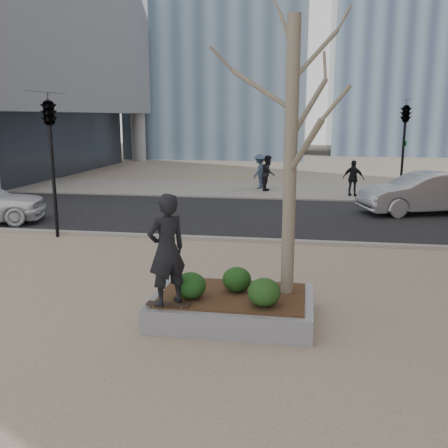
# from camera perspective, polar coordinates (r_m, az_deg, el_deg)

# --- Properties ---
(ground) EXTENTS (120.00, 120.00, 0.00)m
(ground) POSITION_cam_1_polar(r_m,az_deg,el_deg) (9.86, -4.86, -10.33)
(ground) COLOR gray
(ground) RESTS_ON ground
(street) EXTENTS (60.00, 8.00, 0.02)m
(street) POSITION_cam_1_polar(r_m,az_deg,el_deg) (19.33, 2.44, 0.97)
(street) COLOR black
(street) RESTS_ON ground
(far_sidewalk) EXTENTS (60.00, 6.00, 0.02)m
(far_sidewalk) POSITION_cam_1_polar(r_m,az_deg,el_deg) (26.19, 4.34, 3.92)
(far_sidewalk) COLOR gray
(far_sidewalk) RESTS_ON ground
(planter) EXTENTS (3.00, 2.00, 0.45)m
(planter) POSITION_cam_1_polar(r_m,az_deg,el_deg) (9.59, 0.99, -9.50)
(planter) COLOR gray
(planter) RESTS_ON ground
(planter_mulch) EXTENTS (2.70, 1.70, 0.04)m
(planter_mulch) POSITION_cam_1_polar(r_m,az_deg,el_deg) (9.50, 1.00, -8.13)
(planter_mulch) COLOR #382314
(planter_mulch) RESTS_ON planter
(sycamore_tree) EXTENTS (2.80, 2.80, 6.60)m
(sycamore_tree) POSITION_cam_1_polar(r_m,az_deg,el_deg) (9.12, 7.73, 12.21)
(sycamore_tree) COLOR gray
(sycamore_tree) RESTS_ON planter_mulch
(shrub_left) EXTENTS (0.57, 0.57, 0.49)m
(shrub_left) POSITION_cam_1_polar(r_m,az_deg,el_deg) (9.24, -3.85, -7.02)
(shrub_left) COLOR #123815
(shrub_left) RESTS_ON planter_mulch
(shrub_middle) EXTENTS (0.55, 0.55, 0.47)m
(shrub_middle) POSITION_cam_1_polar(r_m,az_deg,el_deg) (9.58, 1.48, -6.34)
(shrub_middle) COLOR #193811
(shrub_middle) RESTS_ON planter_mulch
(shrub_right) EXTENTS (0.59, 0.59, 0.50)m
(shrub_right) POSITION_cam_1_polar(r_m,az_deg,el_deg) (8.89, 4.60, -7.78)
(shrub_right) COLOR #123B16
(shrub_right) RESTS_ON planter_mulch
(skateboard) EXTENTS (0.78, 0.21, 0.08)m
(skateboard) POSITION_cam_1_polar(r_m,az_deg,el_deg) (9.01, -6.41, -9.24)
(skateboard) COLOR black
(skateboard) RESTS_ON planter
(skateboarder) EXTENTS (0.84, 0.84, 1.98)m
(skateboarder) POSITION_cam_1_polar(r_m,az_deg,el_deg) (8.69, -6.57, -2.94)
(skateboarder) COLOR black
(skateboarder) RESTS_ON skateboard
(car_silver) EXTENTS (5.16, 3.14, 1.61)m
(car_silver) POSITION_cam_1_polar(r_m,az_deg,el_deg) (21.10, 21.78, 3.30)
(car_silver) COLOR #A5A8AD
(car_silver) RESTS_ON street
(pedestrian_a) EXTENTS (0.72, 0.91, 1.81)m
(pedestrian_a) POSITION_cam_1_polar(r_m,az_deg,el_deg) (25.77, 5.06, 5.83)
(pedestrian_a) COLOR black
(pedestrian_a) RESTS_ON far_sidewalk
(pedestrian_b) EXTENTS (1.01, 1.32, 1.81)m
(pedestrian_b) POSITION_cam_1_polar(r_m,az_deg,el_deg) (26.51, 4.08, 6.03)
(pedestrian_b) COLOR #3B506B
(pedestrian_b) RESTS_ON far_sidewalk
(pedestrian_c) EXTENTS (1.09, 0.73, 1.71)m
(pedestrian_c) POSITION_cam_1_polar(r_m,az_deg,el_deg) (24.61, 14.56, 5.07)
(pedestrian_c) COLOR black
(pedestrian_c) RESTS_ON far_sidewalk
(traffic_light_near) EXTENTS (0.60, 2.48, 4.50)m
(traffic_light_near) POSITION_cam_1_polar(r_m,az_deg,el_deg) (16.46, -18.99, 6.25)
(traffic_light_near) COLOR black
(traffic_light_near) RESTS_ON ground
(traffic_light_far) EXTENTS (0.60, 2.48, 4.50)m
(traffic_light_far) POSITION_cam_1_polar(r_m,az_deg,el_deg) (23.84, 19.78, 7.84)
(traffic_light_far) COLOR black
(traffic_light_far) RESTS_ON ground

